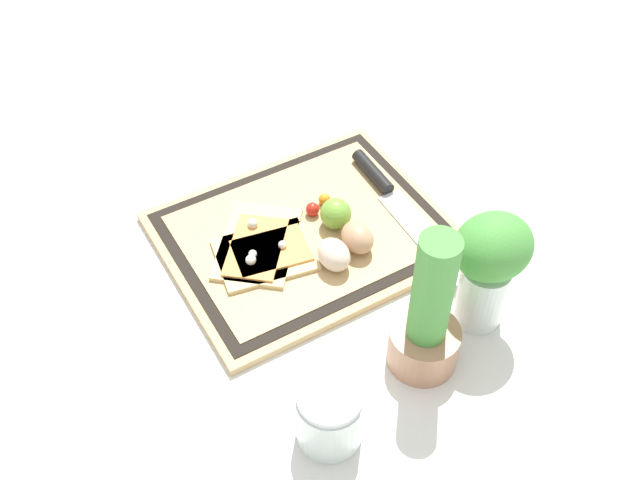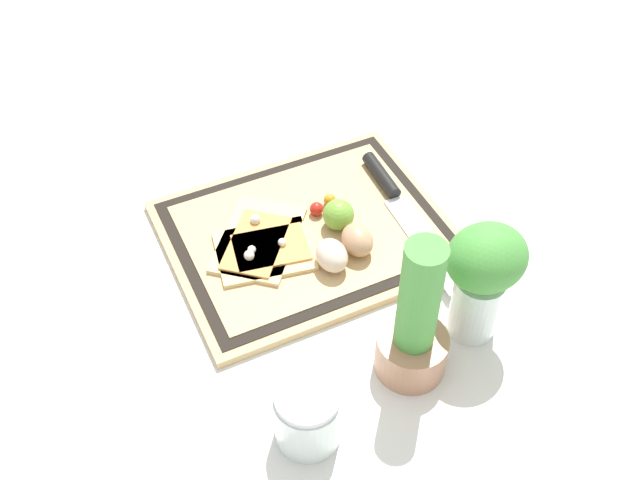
# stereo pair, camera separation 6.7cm
# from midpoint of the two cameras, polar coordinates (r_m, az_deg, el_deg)

# --- Properties ---
(ground_plane) EXTENTS (6.00, 6.00, 0.00)m
(ground_plane) POSITION_cam_midpoint_polar(r_m,az_deg,el_deg) (1.18, -2.70, 0.16)
(ground_plane) COLOR silver
(cutting_board) EXTENTS (0.43, 0.35, 0.02)m
(cutting_board) POSITION_cam_midpoint_polar(r_m,az_deg,el_deg) (1.17, -2.71, 0.43)
(cutting_board) COLOR tan
(cutting_board) RESTS_ON ground_plane
(pizza_slice_near) EXTENTS (0.19, 0.20, 0.02)m
(pizza_slice_near) POSITION_cam_midpoint_polar(r_m,az_deg,el_deg) (1.15, -6.49, -0.34)
(pizza_slice_near) COLOR #DBBC7F
(pizza_slice_near) RESTS_ON cutting_board
(pizza_slice_far) EXTENTS (0.16, 0.14, 0.02)m
(pizza_slice_far) POSITION_cam_midpoint_polar(r_m,az_deg,el_deg) (1.13, -5.84, -1.10)
(pizza_slice_far) COLOR #DBBC7F
(pizza_slice_far) RESTS_ON cutting_board
(knife) EXTENTS (0.05, 0.31, 0.02)m
(knife) POSITION_cam_midpoint_polar(r_m,az_deg,el_deg) (1.22, 3.75, 3.56)
(knife) COLOR silver
(knife) RESTS_ON cutting_board
(egg_brown) EXTENTS (0.05, 0.06, 0.05)m
(egg_brown) POSITION_cam_midpoint_polar(r_m,az_deg,el_deg) (1.12, 1.16, 0.13)
(egg_brown) COLOR tan
(egg_brown) RESTS_ON cutting_board
(egg_pink) EXTENTS (0.05, 0.06, 0.05)m
(egg_pink) POSITION_cam_midpoint_polar(r_m,az_deg,el_deg) (1.10, -0.53, -1.11)
(egg_pink) COLOR beige
(egg_pink) RESTS_ON cutting_board
(lime) EXTENTS (0.05, 0.05, 0.05)m
(lime) POSITION_cam_midpoint_polar(r_m,az_deg,el_deg) (1.16, -0.46, 1.97)
(lime) COLOR #70A838
(lime) RESTS_ON cutting_board
(cherry_tomato_red) EXTENTS (0.02, 0.02, 0.02)m
(cherry_tomato_red) POSITION_cam_midpoint_polar(r_m,az_deg,el_deg) (1.18, -2.21, 2.31)
(cherry_tomato_red) COLOR red
(cherry_tomato_red) RESTS_ON cutting_board
(cherry_tomato_yellow) EXTENTS (0.02, 0.02, 0.02)m
(cherry_tomato_yellow) POSITION_cam_midpoint_polar(r_m,az_deg,el_deg) (1.20, -1.27, 3.06)
(cherry_tomato_yellow) COLOR orange
(cherry_tomato_yellow) RESTS_ON cutting_board
(herb_pot) EXTENTS (0.10, 0.10, 0.24)m
(herb_pot) POSITION_cam_midpoint_polar(r_m,az_deg,el_deg) (0.97, 6.20, -6.34)
(herb_pot) COLOR #AD7A5B
(herb_pot) RESTS_ON ground_plane
(sauce_jar) EXTENTS (0.08, 0.08, 0.09)m
(sauce_jar) POSITION_cam_midpoint_polar(r_m,az_deg,el_deg) (0.94, -1.38, -13.46)
(sauce_jar) COLOR silver
(sauce_jar) RESTS_ON ground_plane
(herb_glass) EXTENTS (0.11, 0.10, 0.19)m
(herb_glass) POSITION_cam_midpoint_polar(r_m,az_deg,el_deg) (1.01, 10.90, -1.82)
(herb_glass) COLOR silver
(herb_glass) RESTS_ON ground_plane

